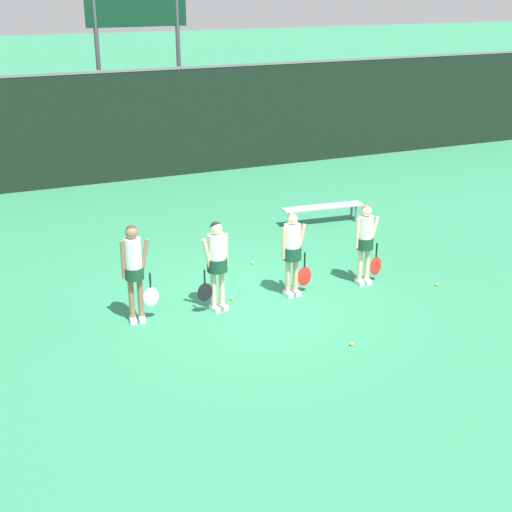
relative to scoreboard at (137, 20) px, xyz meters
The scene contains 13 objects.
ground_plane 12.00m from the scoreboard, 94.13° to the right, with size 140.00×140.00×0.00m, color #2D7F56.
fence_windscreen 3.40m from the scoreboard, 116.07° to the right, with size 60.00×0.08×3.28m.
scoreboard is the anchor object (origin of this frame).
bench_courtside 8.93m from the scoreboard, 71.08° to the right, with size 2.10×0.54×0.45m.
player_0 11.94m from the scoreboard, 105.46° to the right, with size 0.62×0.34×1.81m.
player_1 11.78m from the scoreboard, 97.98° to the right, with size 0.64×0.38×1.71m.
player_2 11.64m from the scoreboard, 90.09° to the right, with size 0.65×0.36×1.66m.
player_3 11.79m from the scoreboard, 82.04° to the right, with size 0.61×0.34×1.64m.
tennis_ball_0 12.97m from the scoreboard, 76.50° to the right, with size 0.07×0.07×0.07m, color #CCE033.
tennis_ball_1 10.25m from the scoreboard, 96.14° to the right, with size 0.07×0.07×0.07m, color #CCE033.
tennis_ball_2 10.35m from the scoreboard, 90.64° to the right, with size 0.07×0.07×0.07m, color #CCE033.
tennis_ball_3 11.80m from the scoreboard, 96.23° to the right, with size 0.07×0.07×0.07m, color #CCE033.
tennis_ball_4 14.06m from the scoreboard, 89.92° to the right, with size 0.07×0.07×0.07m, color #CCE033.
Camera 1 is at (-4.78, -11.32, 5.77)m, focal length 50.00 mm.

